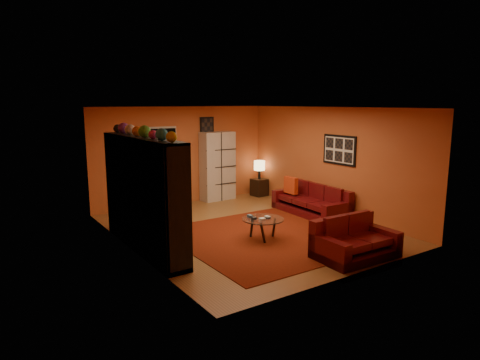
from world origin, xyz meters
TOP-DOWN VIEW (x-y plane):
  - floor at (0.00, 0.00)m, footprint 6.00×6.00m
  - ceiling at (0.00, 0.00)m, footprint 6.00×6.00m
  - wall_back at (0.00, 3.00)m, footprint 6.00×0.00m
  - wall_front at (0.00, -3.00)m, footprint 6.00×0.00m
  - wall_left at (-2.50, 0.00)m, footprint 0.00×6.00m
  - wall_right at (2.50, 0.00)m, footprint 0.00×6.00m
  - rug at (0.10, -0.70)m, footprint 3.60×3.60m
  - doorway at (-0.70, 2.96)m, footprint 0.95×0.10m
  - wall_art_right at (2.48, -0.30)m, footprint 0.03×1.00m
  - wall_art_back at (0.75, 2.98)m, footprint 0.42×0.03m
  - entertainment_unit at (-2.27, 0.00)m, footprint 0.45×3.00m
  - tv at (-2.23, -0.09)m, footprint 0.95×0.12m
  - sofa at (2.13, 0.17)m, footprint 0.93×2.10m
  - loveseat at (0.65, -2.42)m, footprint 1.47×0.91m
  - throw_pillow at (1.95, 0.80)m, footprint 0.12×0.42m
  - coffee_table at (-0.10, -0.76)m, footprint 0.84×0.84m
  - storage_cabinet at (0.97, 2.80)m, footprint 0.97×0.47m
  - bowl_chair at (-1.23, 2.50)m, footprint 0.75×0.75m
  - side_table at (2.25, 2.57)m, footprint 0.43×0.43m
  - table_lamp at (2.25, 2.57)m, footprint 0.32×0.32m

SIDE VIEW (x-z plane):
  - floor at x=0.00m, z-range 0.00..0.00m
  - rug at x=0.10m, z-range 0.00..0.01m
  - side_table at x=2.25m, z-range 0.00..0.50m
  - loveseat at x=0.65m, z-range -0.14..0.71m
  - sofa at x=2.13m, z-range -0.14..0.71m
  - bowl_chair at x=-1.23m, z-range 0.02..0.63m
  - coffee_table at x=-0.10m, z-range 0.17..0.59m
  - throw_pillow at x=1.95m, z-range 0.42..0.84m
  - table_lamp at x=2.25m, z-range 0.61..1.15m
  - storage_cabinet at x=0.97m, z-range 0.00..1.90m
  - tv at x=-2.23m, z-range 0.72..1.27m
  - doorway at x=-0.70m, z-range 0.00..2.04m
  - entertainment_unit at x=-2.27m, z-range 0.00..2.10m
  - wall_back at x=0.00m, z-range -1.70..4.30m
  - wall_front at x=0.00m, z-range -1.70..4.30m
  - wall_left at x=-2.50m, z-range -1.70..4.30m
  - wall_right at x=2.50m, z-range -1.70..4.30m
  - wall_art_right at x=2.48m, z-range 1.25..1.95m
  - wall_art_back at x=0.75m, z-range 1.79..2.31m
  - ceiling at x=0.00m, z-range 2.60..2.60m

